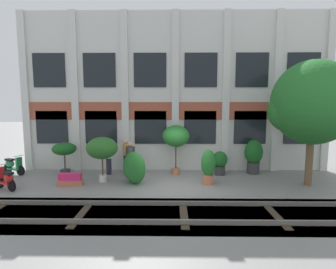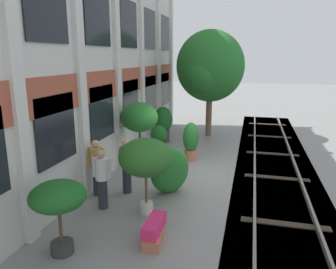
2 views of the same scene
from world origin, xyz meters
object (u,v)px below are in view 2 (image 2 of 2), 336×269
at_px(potted_plant_ribbed_drum, 191,141).
at_px(resident_near_plants, 127,164).
at_px(potted_plant_tall_urn, 139,118).
at_px(topiary_hedge, 170,170).
at_px(potted_plant_fluted_column, 163,122).
at_px(potted_plant_low_pan, 58,200).
at_px(resident_by_doorway, 102,177).
at_px(resident_watching_tracks, 97,166).
at_px(potted_plant_stone_basin, 159,137).
at_px(broadleaf_tree, 210,68).
at_px(potted_plant_square_trough, 154,231).
at_px(potted_plant_terracotta_small, 146,158).

bearing_deg(potted_plant_ribbed_drum, resident_near_plants, 160.45).
xyz_separation_m(potted_plant_tall_urn, topiary_hedge, (-1.84, -1.57, -1.16)).
bearing_deg(potted_plant_fluted_column, potted_plant_low_pan, -177.73).
bearing_deg(resident_by_doorway, resident_watching_tracks, 36.95).
relative_size(potted_plant_low_pan, resident_by_doorway, 0.97).
height_order(resident_by_doorway, resident_near_plants, resident_near_plants).
height_order(resident_watching_tracks, topiary_hedge, resident_watching_tracks).
relative_size(potted_plant_stone_basin, resident_by_doorway, 0.72).
distance_m(broadleaf_tree, potted_plant_low_pan, 11.38).
bearing_deg(resident_near_plants, broadleaf_tree, 105.47).
relative_size(broadleaf_tree, potted_plant_square_trough, 4.96).
distance_m(potted_plant_low_pan, resident_near_plants, 3.28).
bearing_deg(resident_watching_tracks, resident_by_doorway, 32.64).
distance_m(potted_plant_stone_basin, potted_plant_ribbed_drum, 1.71).
bearing_deg(potted_plant_square_trough, potted_plant_tall_urn, 22.84).
distance_m(potted_plant_square_trough, potted_plant_ribbed_drum, 5.93).
bearing_deg(potted_plant_low_pan, potted_plant_square_trough, -61.89).
distance_m(potted_plant_square_trough, potted_plant_low_pan, 2.18).
distance_m(potted_plant_ribbed_drum, resident_by_doorway, 4.92).
xyz_separation_m(broadleaf_tree, potted_plant_low_pan, (-11.05, 1.56, -2.22)).
bearing_deg(potted_plant_square_trough, potted_plant_stone_basin, 15.17).
bearing_deg(potted_plant_tall_urn, potted_plant_stone_basin, -2.41).
distance_m(potted_plant_square_trough, potted_plant_stone_basin, 6.93).
bearing_deg(resident_by_doorway, potted_plant_terracotta_small, -87.10).
bearing_deg(potted_plant_fluted_column, resident_by_doorway, -177.72).
bearing_deg(potted_plant_stone_basin, broadleaf_tree, -25.52).
distance_m(broadleaf_tree, potted_plant_tall_urn, 6.08).
bearing_deg(resident_watching_tracks, potted_plant_tall_urn, 167.63).
bearing_deg(broadleaf_tree, resident_by_doorway, 169.53).
xyz_separation_m(potted_plant_square_trough, topiary_hedge, (2.68, 0.33, 0.45)).
bearing_deg(resident_by_doorway, broadleaf_tree, -8.57).
distance_m(potted_plant_low_pan, topiary_hedge, 3.90).
xyz_separation_m(potted_plant_ribbed_drum, potted_plant_low_pan, (-6.82, 1.43, 0.41)).
height_order(potted_plant_terracotta_small, potted_plant_tall_urn, potted_plant_tall_urn).
relative_size(potted_plant_fluted_column, topiary_hedge, 1.20).
xyz_separation_m(potted_plant_stone_basin, potted_plant_tall_urn, (-2.16, 0.09, 1.21)).
relative_size(potted_plant_stone_basin, topiary_hedge, 0.83).
bearing_deg(potted_plant_tall_urn, potted_plant_ribbed_drum, -49.44).
bearing_deg(resident_near_plants, potted_plant_low_pan, -67.37).
relative_size(potted_plant_low_pan, resident_near_plants, 0.96).
xyz_separation_m(potted_plant_ribbed_drum, resident_watching_tracks, (-3.91, 2.05, 0.10)).
bearing_deg(topiary_hedge, resident_near_plants, 105.74).
distance_m(potted_plant_fluted_column, resident_near_plants, 6.08).
bearing_deg(resident_watching_tracks, broadleaf_tree, 162.59).
relative_size(potted_plant_square_trough, potted_plant_terracotta_small, 0.53).
bearing_deg(resident_by_doorway, potted_plant_fluted_column, 4.18).
bearing_deg(resident_by_doorway, potted_plant_tall_urn, 3.47).
relative_size(potted_plant_low_pan, potted_plant_tall_urn, 0.65).
distance_m(potted_plant_terracotta_small, resident_watching_tracks, 2.00).
height_order(broadleaf_tree, resident_by_doorway, broadleaf_tree).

